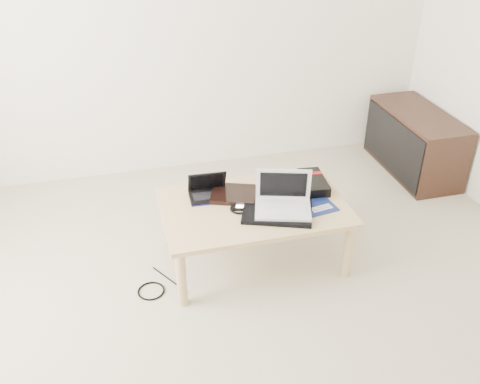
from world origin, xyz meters
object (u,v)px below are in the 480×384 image
object	(u,v)px
netbook	(208,192)
gpu_box	(313,182)
white_laptop	(283,201)
coffee_table	(254,212)
media_cabinet	(414,142)

from	to	relation	value
netbook	gpu_box	size ratio (longest dim) A/B	0.81
white_laptop	gpu_box	world-z (taller)	white_laptop
coffee_table	white_laptop	xyz separation A→B (m)	(0.15, -0.10, 0.12)
netbook	gpu_box	distance (m)	0.67
coffee_table	white_laptop	distance (m)	0.21
coffee_table	gpu_box	world-z (taller)	gpu_box
coffee_table	gpu_box	bearing A→B (deg)	15.07
netbook	gpu_box	bearing A→B (deg)	-4.73
coffee_table	netbook	xyz separation A→B (m)	(-0.24, 0.17, 0.08)
gpu_box	coffee_table	bearing A→B (deg)	-164.93
coffee_table	white_laptop	world-z (taller)	white_laptop
coffee_table	netbook	size ratio (longest dim) A/B	4.56
media_cabinet	white_laptop	distance (m)	1.69
media_cabinet	netbook	world-z (taller)	netbook
media_cabinet	coffee_table	bearing A→B (deg)	-153.07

